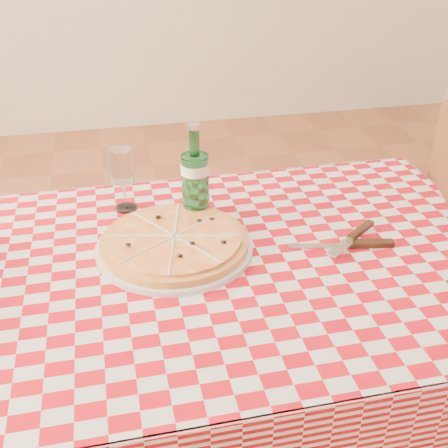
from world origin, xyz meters
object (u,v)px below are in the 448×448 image
at_px(pizza_plate, 174,241).
at_px(water_bottle, 195,173).
at_px(wine_glass, 123,180).
at_px(dining_table, 238,293).

xyz_separation_m(pizza_plate, water_bottle, (0.08, 0.14, 0.10)).
distance_m(pizza_plate, wine_glass, 0.26).
relative_size(dining_table, pizza_plate, 3.26).
bearing_deg(dining_table, water_bottle, 106.33).
bearing_deg(water_bottle, pizza_plate, -118.80).
height_order(dining_table, pizza_plate, pizza_plate).
bearing_deg(pizza_plate, wine_glass, 113.02).
height_order(water_bottle, wine_glass, water_bottle).
bearing_deg(dining_table, pizza_plate, 153.37).
bearing_deg(water_bottle, wine_glass, 152.27).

